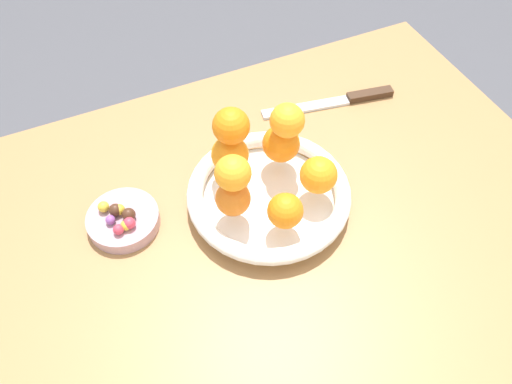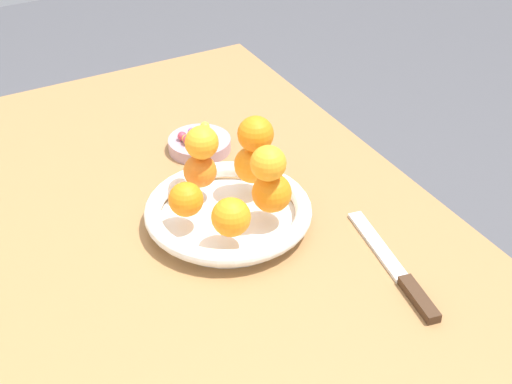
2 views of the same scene
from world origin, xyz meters
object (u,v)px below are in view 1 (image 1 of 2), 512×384
at_px(orange_4, 281,144).
at_px(candy_ball_3, 129,214).
at_px(candy_ball_2, 115,210).
at_px(orange_0, 230,155).
at_px(orange_7, 287,120).
at_px(knife, 340,101).
at_px(orange_6, 231,126).
at_px(orange_5, 233,173).
at_px(candy_ball_0, 126,225).
at_px(candy_dish, 123,220).
at_px(orange_2, 285,211).
at_px(orange_3, 319,175).
at_px(candy_ball_5, 129,223).
at_px(candy_ball_6, 110,220).
at_px(orange_1, 233,198).
at_px(candy_ball_7, 119,209).
at_px(candy_ball_1, 104,207).
at_px(dining_table, 251,264).
at_px(fruit_bowl, 269,195).
at_px(candy_ball_4, 118,229).

bearing_deg(orange_4, candy_ball_3, 1.30).
relative_size(orange_4, candy_ball_2, 3.07).
bearing_deg(orange_0, orange_7, 166.59).
relative_size(candy_ball_2, knife, 0.08).
bearing_deg(candy_ball_3, orange_7, 179.42).
bearing_deg(candy_ball_3, orange_6, -173.54).
height_order(orange_4, orange_5, orange_5).
xyz_separation_m(orange_0, orange_6, (-0.01, -0.00, 0.06)).
height_order(orange_5, candy_ball_0, orange_5).
height_order(candy_dish, orange_5, orange_5).
xyz_separation_m(candy_dish, orange_2, (-0.22, 0.12, 0.06)).
height_order(orange_2, orange_7, orange_7).
distance_m(orange_3, candy_ball_5, 0.30).
bearing_deg(orange_7, candy_ball_6, -1.24).
xyz_separation_m(orange_1, knife, (-0.29, -0.18, -0.06)).
bearing_deg(orange_4, orange_2, 66.81).
height_order(orange_5, candy_ball_7, orange_5).
bearing_deg(orange_3, candy_ball_6, -14.20).
distance_m(candy_ball_2, candy_ball_3, 0.02).
distance_m(orange_0, knife, 0.29).
height_order(candy_ball_1, candy_ball_3, candy_ball_3).
relative_size(orange_5, candy_ball_1, 2.99).
height_order(candy_ball_0, candy_ball_1, candy_ball_1).
distance_m(dining_table, orange_2, 0.16).
bearing_deg(orange_6, orange_2, 101.53).
xyz_separation_m(candy_dish, candy_ball_2, (0.01, -0.01, 0.02)).
height_order(orange_0, candy_ball_5, orange_0).
distance_m(fruit_bowl, orange_2, 0.08).
height_order(orange_5, candy_ball_1, orange_5).
height_order(orange_0, orange_5, orange_5).
bearing_deg(orange_7, orange_3, 105.77).
distance_m(candy_dish, orange_3, 0.31).
relative_size(orange_7, candy_ball_7, 3.07).
relative_size(candy_ball_4, candy_ball_5, 0.87).
distance_m(orange_2, orange_5, 0.10).
relative_size(orange_2, candy_ball_5, 2.84).
height_order(orange_3, orange_4, orange_4).
bearing_deg(fruit_bowl, dining_table, 42.15).
bearing_deg(candy_ball_2, orange_7, 175.96).
height_order(orange_5, knife, orange_5).
bearing_deg(orange_4, knife, -149.00).
relative_size(orange_3, candy_ball_0, 3.64).
relative_size(orange_4, candy_ball_5, 3.23).
distance_m(candy_dish, candy_ball_6, 0.03).
relative_size(orange_4, candy_ball_7, 3.47).
xyz_separation_m(candy_ball_2, candy_ball_4, (0.01, 0.04, -0.00)).
bearing_deg(candy_ball_1, fruit_bowl, 162.62).
relative_size(orange_3, candy_ball_7, 3.32).
height_order(orange_3, candy_ball_3, orange_3).
bearing_deg(knife, candy_ball_6, 13.33).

